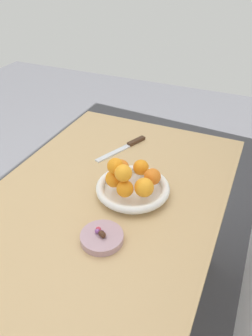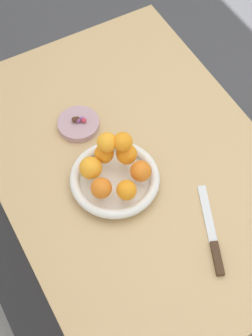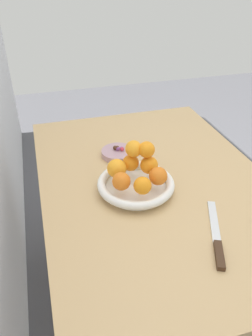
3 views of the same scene
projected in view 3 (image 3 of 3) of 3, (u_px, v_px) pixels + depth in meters
The scene contains 18 objects.
ground_plane at pixel (147, 310), 1.51m from camera, with size 6.00×6.00×0.00m, color #4C4C51.
dining_table at pixel (154, 200), 1.15m from camera, with size 1.10×0.76×0.74m.
fruit_bowl at pixel (136, 185), 1.04m from camera, with size 0.25×0.25×0.04m.
candy_dish at pixel (118, 153), 1.23m from camera, with size 0.12×0.12×0.02m, color #B28C99.
orange_0 at pixel (117, 169), 1.03m from camera, with size 0.06×0.06×0.06m, color orange.
orange_1 at pixel (121, 181), 0.98m from camera, with size 0.06×0.06×0.06m, color orange.
orange_2 at pixel (143, 186), 0.96m from camera, with size 0.05×0.05×0.05m, color orange.
orange_3 at pixel (158, 176), 1.00m from camera, with size 0.06×0.06×0.06m, color orange.
orange_4 at pixel (149, 165), 1.05m from camera, with size 0.06×0.06×0.06m, color orange.
orange_5 at pixel (131, 163), 1.07m from camera, with size 0.05×0.05×0.05m, color orange.
orange_6 at pixel (134, 149), 1.04m from camera, with size 0.05×0.05×0.05m, color orange.
orange_7 at pixel (147, 150), 1.03m from camera, with size 0.05×0.05×0.05m, color orange.
candy_ball_0 at pixel (115, 148), 1.22m from camera, with size 0.02×0.02×0.02m, color #472819.
candy_ball_1 at pixel (117, 148), 1.22m from camera, with size 0.02×0.02×0.02m, color #472819.
candy_ball_2 at pixel (122, 149), 1.22m from camera, with size 0.02×0.02×0.02m, color #C6384C.
candy_ball_3 at pixel (121, 148), 1.22m from camera, with size 0.01×0.01×0.01m, color #8C4C99.
candy_ball_4 at pixel (118, 149), 1.22m from camera, with size 0.02×0.02×0.02m, color #8C4C99.
knife at pixel (217, 238), 0.87m from camera, with size 0.25×0.12×0.01m.
Camera 3 is at (-0.84, 0.34, 1.38)m, focal length 35.00 mm.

